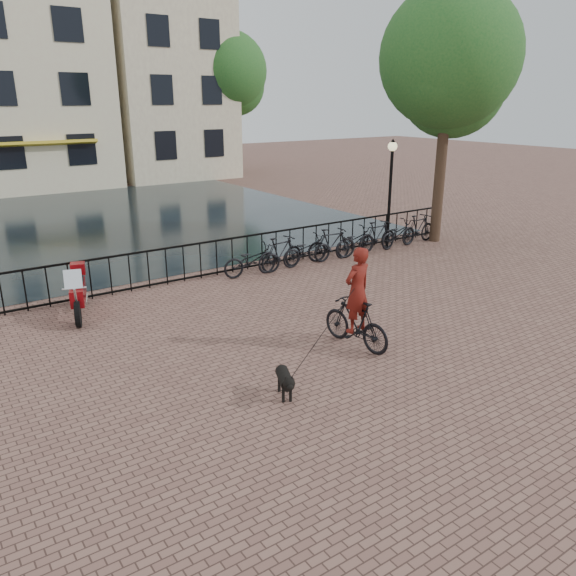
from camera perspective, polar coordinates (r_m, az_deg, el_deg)
ground at (r=9.47m, az=10.56°, el=-11.76°), size 100.00×100.00×0.00m
canal_water at (r=24.17m, az=-19.68°, el=6.28°), size 20.00×20.00×0.00m
railing at (r=15.47m, az=-10.55°, el=2.46°), size 20.00×0.05×1.02m
canal_house_mid at (r=36.23m, az=-25.68°, el=18.81°), size 8.00×9.50×11.80m
canal_house_right at (r=38.50m, az=-13.31°, el=21.08°), size 7.00×9.00×13.30m
tree_near_right at (r=19.95m, az=16.12°, el=21.55°), size 4.48×4.48×8.24m
tree_far_right at (r=37.28m, az=-6.08°, el=21.07°), size 4.76×4.76×8.76m
lamp_post at (r=18.80m, az=10.41°, el=11.16°), size 0.30×0.30×3.45m
cyclist at (r=11.13m, az=6.99°, el=-1.60°), size 0.81×1.81×2.41m
dog at (r=9.47m, az=-0.33°, el=-9.50°), size 0.56×0.85×0.55m
motorcycle at (r=13.60m, az=-20.61°, el=0.06°), size 1.01×1.95×1.36m
parked_bike_0 at (r=15.76m, az=-3.66°, el=2.84°), size 1.77×0.78×0.90m
parked_bike_1 at (r=16.23m, az=-0.79°, el=3.53°), size 1.71×0.70×1.00m
parked_bike_2 at (r=16.77m, az=1.92°, el=3.85°), size 1.72×0.60×0.90m
parked_bike_3 at (r=17.33m, az=4.46°, el=4.45°), size 1.72×0.73×1.00m
parked_bike_4 at (r=17.93m, az=6.84°, el=4.70°), size 1.76×0.75×0.90m
parked_bike_5 at (r=18.55m, az=9.07°, el=5.23°), size 1.69×0.56×1.00m
parked_bike_6 at (r=19.21m, az=11.14°, el=5.42°), size 1.78×0.83×0.90m
parked_bike_7 at (r=19.88m, az=13.09°, el=5.88°), size 1.70×0.62×1.00m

